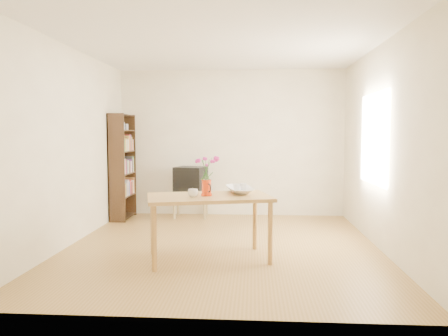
# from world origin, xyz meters

# --- Properties ---
(room) EXTENTS (4.50, 4.50, 4.50)m
(room) POSITION_xyz_m (0.03, 0.00, 1.30)
(room) COLOR olive
(room) RESTS_ON ground
(table) EXTENTS (1.55, 1.12, 0.75)m
(table) POSITION_xyz_m (-0.11, -0.61, 0.67)
(table) COLOR olive
(table) RESTS_ON ground
(tv_stand) EXTENTS (0.60, 0.45, 0.46)m
(tv_stand) POSITION_xyz_m (-0.70, 1.97, 0.39)
(tv_stand) COLOR tan
(tv_stand) RESTS_ON ground
(bookshelf) EXTENTS (0.28, 0.70, 1.80)m
(bookshelf) POSITION_xyz_m (-1.85, 1.75, 0.84)
(bookshelf) COLOR black
(bookshelf) RESTS_ON ground
(pitcher) EXTENTS (0.13, 0.19, 0.19)m
(pitcher) POSITION_xyz_m (-0.14, -0.61, 0.84)
(pitcher) COLOR red
(pitcher) RESTS_ON table
(flowers) EXTENTS (0.21, 0.21, 0.30)m
(flowers) POSITION_xyz_m (-0.14, -0.61, 1.08)
(flowers) COLOR #CF309B
(flowers) RESTS_ON pitcher
(mug) EXTENTS (0.16, 0.16, 0.09)m
(mug) POSITION_xyz_m (-0.28, -0.73, 0.80)
(mug) COLOR white
(mug) RESTS_ON table
(bowl) EXTENTS (0.52, 0.52, 0.41)m
(bowl) POSITION_xyz_m (0.23, -0.33, 0.95)
(bowl) COLOR white
(bowl) RESTS_ON table
(teacup_a) EXTENTS (0.10, 0.10, 0.07)m
(teacup_a) POSITION_xyz_m (0.19, -0.33, 0.91)
(teacup_a) COLOR white
(teacup_a) RESTS_ON bowl
(teacup_b) EXTENTS (0.07, 0.07, 0.07)m
(teacup_b) POSITION_xyz_m (0.28, -0.31, 0.92)
(teacup_b) COLOR white
(teacup_b) RESTS_ON bowl
(television) EXTENTS (0.59, 0.56, 0.43)m
(television) POSITION_xyz_m (-0.70, 1.98, 0.68)
(television) COLOR black
(television) RESTS_ON tv_stand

